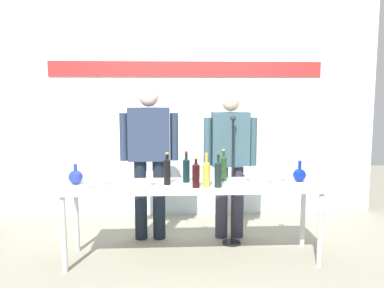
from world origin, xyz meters
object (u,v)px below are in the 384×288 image
at_px(wine_bottle_1, 206,173).
at_px(wine_bottle_2, 167,170).
at_px(wine_glass_left_2, 104,176).
at_px(decanter_blue_right, 299,175).
at_px(wine_glass_right_0, 270,174).
at_px(wine_bottle_4, 218,173).
at_px(wine_bottle_0, 223,167).
at_px(wine_glass_right_4, 282,170).
at_px(wine_glass_right_1, 246,171).
at_px(display_table, 193,190).
at_px(wine_bottle_3, 196,174).
at_px(wine_glass_right_3, 282,167).
at_px(presenter_left, 149,152).
at_px(wine_glass_left_0, 87,177).
at_px(wine_glass_right_2, 273,171).
at_px(wine_bottle_5, 186,169).
at_px(decanter_blue_left, 76,177).
at_px(wine_glass_left_1, 150,176).
at_px(presenter_right, 230,157).

relative_size(wine_bottle_1, wine_bottle_2, 1.03).
bearing_deg(wine_glass_left_2, decanter_blue_right, 2.69).
bearing_deg(wine_glass_right_0, wine_bottle_4, -166.88).
relative_size(wine_bottle_0, wine_glass_right_4, 1.93).
bearing_deg(wine_glass_right_0, wine_bottle_0, 161.46).
height_order(decanter_blue_right, wine_glass_right_1, decanter_blue_right).
height_order(display_table, wine_bottle_1, wine_bottle_1).
bearing_deg(display_table, wine_bottle_3, -82.25).
distance_m(wine_bottle_4, wine_glass_right_3, 0.79).
relative_size(wine_bottle_0, wine_bottle_2, 1.03).
height_order(presenter_left, wine_glass_left_0, presenter_left).
xyz_separation_m(display_table, wine_glass_right_2, (0.83, 0.14, 0.16)).
height_order(wine_bottle_5, wine_glass_right_3, wine_bottle_5).
bearing_deg(decanter_blue_left, wine_bottle_0, 2.54).
distance_m(decanter_blue_right, wine_bottle_0, 0.77).
relative_size(decanter_blue_right, wine_glass_left_1, 1.50).
relative_size(decanter_blue_left, wine_bottle_3, 0.69).
xyz_separation_m(wine_bottle_0, wine_glass_right_0, (0.44, -0.15, -0.04)).
bearing_deg(wine_glass_left_2, wine_glass_left_0, -130.04).
xyz_separation_m(wine_bottle_1, wine_bottle_5, (-0.18, 0.21, -0.00)).
distance_m(presenter_right, wine_glass_right_3, 0.62).
bearing_deg(wine_bottle_2, wine_glass_right_2, 8.32).
xyz_separation_m(decanter_blue_right, wine_bottle_2, (-1.33, -0.07, 0.07)).
height_order(display_table, wine_glass_left_2, wine_glass_left_2).
xyz_separation_m(wine_bottle_4, wine_glass_left_1, (-0.65, 0.09, -0.04)).
distance_m(presenter_left, wine_bottle_0, 0.90).
relative_size(wine_bottle_1, wine_glass_right_2, 2.37).
xyz_separation_m(display_table, presenter_left, (-0.45, 0.58, 0.29)).
bearing_deg(wine_bottle_4, wine_bottle_1, 170.96).
xyz_separation_m(wine_glass_right_2, wine_glass_right_3, (0.11, 0.06, 0.02)).
relative_size(presenter_left, wine_bottle_2, 5.44).
distance_m(wine_bottle_4, wine_glass_right_2, 0.66).
height_order(wine_bottle_1, wine_bottle_2, wine_bottle_1).
relative_size(presenter_left, wine_glass_right_4, 10.19).
bearing_deg(presenter_right, wine_glass_right_3, -38.07).
relative_size(wine_bottle_0, wine_glass_right_1, 2.15).
distance_m(display_table, presenter_left, 0.79).
relative_size(display_table, wine_glass_left_0, 15.41).
distance_m(display_table, decanter_blue_left, 1.15).
height_order(decanter_blue_left, wine_glass_left_2, decanter_blue_left).
xyz_separation_m(wine_bottle_2, wine_glass_right_3, (1.19, 0.22, -0.03)).
height_order(wine_bottle_3, wine_bottle_4, wine_bottle_4).
relative_size(wine_bottle_0, wine_glass_right_3, 2.03).
bearing_deg(wine_bottle_0, wine_bottle_5, -174.42).
height_order(wine_bottle_4, wine_glass_left_1, wine_bottle_4).
height_order(wine_bottle_3, wine_bottle_5, wine_bottle_5).
relative_size(wine_glass_right_0, wine_glass_right_3, 0.87).
xyz_separation_m(display_table, wine_glass_left_0, (-0.98, -0.19, 0.18)).
bearing_deg(wine_glass_left_0, wine_bottle_3, 2.06).
height_order(wine_glass_left_0, wine_glass_left_2, wine_glass_left_0).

